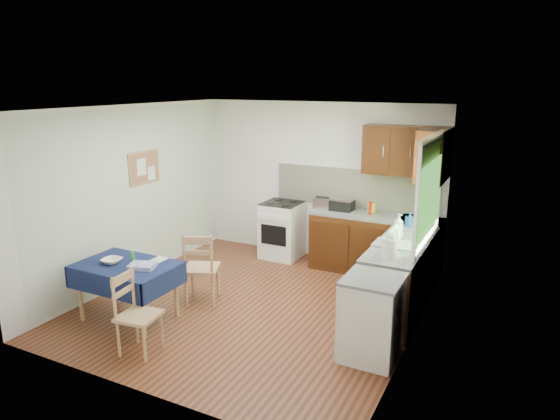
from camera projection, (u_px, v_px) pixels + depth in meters
The scene contains 33 objects.
floor at pixel (255, 305), 6.45m from camera, with size 4.20×4.20×0.00m, color #442312.
ceiling at pixel (252, 108), 5.83m from camera, with size 4.00×4.20×0.02m, color silver.
wall_back at pixel (318, 181), 7.96m from camera, with size 4.00×0.02×2.50m, color silver.
wall_front at pixel (134, 266), 4.32m from camera, with size 4.00×0.02×2.50m, color silver.
wall_left at pixel (130, 195), 7.01m from camera, with size 0.02×4.20×2.50m, color silver.
wall_right at pixel (418, 233), 5.27m from camera, with size 0.02×4.20×2.50m, color silver.
base_cabinets at pixel (385, 259), 6.84m from camera, with size 1.90×2.30×0.86m.
worktop_back at pixel (376, 216), 7.33m from camera, with size 1.90×0.60×0.04m, color slate.
worktop_right at pixel (402, 245), 6.06m from camera, with size 0.60×1.70×0.04m, color slate.
worktop_corner at pixel (421, 221), 7.05m from camera, with size 0.60×0.60×0.04m, color slate.
splashback at pixel (357, 189), 7.67m from camera, with size 2.70×0.02×0.60m, color beige.
upper_cabinets at pixel (413, 152), 6.88m from camera, with size 1.20×0.85×0.70m.
stove at pixel (282, 230), 8.11m from camera, with size 0.60×0.61×0.92m.
window at pixel (430, 184), 5.79m from camera, with size 0.04×1.48×1.26m.
fridge at pixel (372, 318), 5.13m from camera, with size 0.58×0.60×0.89m.
corkboard at pixel (144, 168), 7.17m from camera, with size 0.04×0.62×0.47m.
dining_table at pixel (127, 272), 5.93m from camera, with size 1.16×0.79×0.70m.
chair_far at pixel (201, 266), 6.39m from camera, with size 0.56×0.56×0.96m.
chair_near at pixel (135, 311), 5.23m from camera, with size 0.44×0.44×0.89m.
toaster at pixel (323, 203), 7.62m from camera, with size 0.26×0.16×0.20m.
sandwich_press at pixel (343, 204), 7.57m from camera, with size 0.32×0.28×0.19m.
sauce_bottle at pixel (370, 208), 7.30m from camera, with size 0.05×0.05×0.21m, color red.
yellow_packet at pixel (372, 208), 7.43m from camera, with size 0.11×0.07×0.14m, color yellow.
dish_rack at pixel (394, 243), 5.97m from camera, with size 0.47×0.36×0.22m.
kettle at pixel (390, 246), 5.53m from camera, with size 0.18×0.18×0.30m.
cup at pixel (423, 219), 6.91m from camera, with size 0.12×0.12×0.10m, color silver.
soap_bottle_a at pixel (398, 226), 6.20m from camera, with size 0.12×0.12×0.31m, color white.
soap_bottle_b at pixel (410, 219), 6.71m from camera, with size 0.09×0.09×0.21m, color #1B54A0.
soap_bottle_c at pixel (392, 244), 5.74m from camera, with size 0.13×0.13×0.17m, color #227F36.
plate_bowl at pixel (112, 261), 5.93m from camera, with size 0.23×0.23×0.06m, color #F8E8CB.
book at pixel (153, 259), 6.05m from camera, with size 0.16×0.22×0.02m, color white.
spice_jar at pixel (133, 256), 6.03m from camera, with size 0.05×0.05×0.10m, color #268E32.
tea_towel at pixel (142, 266), 5.77m from camera, with size 0.29×0.23×0.05m, color navy.
Camera 1 is at (2.96, -5.16, 2.81)m, focal length 32.00 mm.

